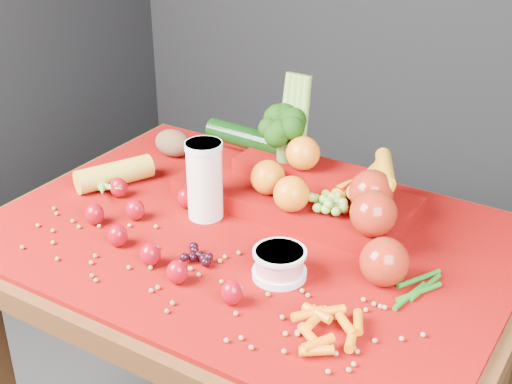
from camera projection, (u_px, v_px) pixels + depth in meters
The scene contains 12 objects.
table at pixel (251, 277), 1.52m from camera, with size 1.10×0.80×0.75m.
red_cloth at pixel (251, 236), 1.47m from camera, with size 1.05×0.75×0.01m, color #7A0405.
milk_glass at pixel (205, 177), 1.49m from camera, with size 0.08×0.08×0.17m.
yogurt_bowl at pixel (279, 263), 1.32m from camera, with size 0.10×0.10×0.06m.
strawberry_scatter at pixel (149, 229), 1.43m from camera, with size 0.48×0.28×0.05m.
dark_grape_cluster at pixel (198, 256), 1.37m from camera, with size 0.06×0.05×0.03m, color black, non-canonical shape.
soybean_scatter at pixel (193, 279), 1.32m from camera, with size 0.84×0.24×0.01m, color olive, non-canonical shape.
corn_ear at pixel (106, 182), 1.63m from camera, with size 0.24×0.26×0.06m.
potato at pixel (173, 143), 1.80m from camera, with size 0.10×0.07×0.07m, color brown.
baby_carrot_pile at pixel (329, 332), 1.16m from camera, with size 0.17×0.17×0.03m, color orange, non-canonical shape.
green_bean_pile at pixel (416, 288), 1.29m from camera, with size 0.14×0.12×0.01m, color #1B6016, non-canonical shape.
produce_mound at pixel (310, 186), 1.52m from camera, with size 0.61×0.37×0.27m.
Camera 1 is at (0.68, -1.07, 1.52)m, focal length 50.00 mm.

